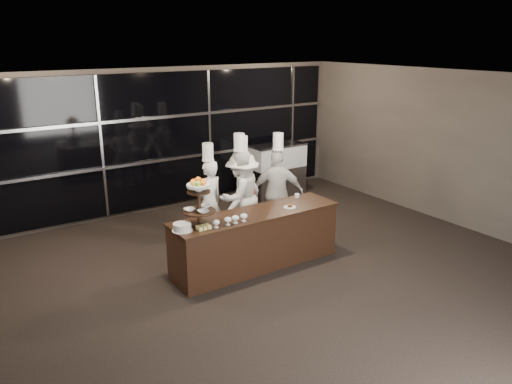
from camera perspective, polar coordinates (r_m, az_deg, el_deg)
room at (r=6.52m, az=6.23°, el=-1.39°), size 10.00×10.00×10.00m
window_wall at (r=10.65m, az=-11.10°, el=5.74°), size 8.60×0.10×2.80m
buffet_counter at (r=8.06m, az=0.00°, el=-5.41°), size 2.84×0.74×0.92m
display_stand at (r=7.28m, az=-6.55°, el=-0.72°), size 0.48×0.48×0.74m
compotes at (r=7.39m, az=-2.89°, el=-3.11°), size 0.59×0.11×0.12m
layer_cake at (r=7.23m, az=-8.44°, el=-4.00°), size 0.30×0.30×0.11m
pastry_squares at (r=7.26m, az=-6.01°, el=-4.03°), size 0.19×0.13×0.05m
small_plate at (r=8.14m, az=3.88°, el=-1.68°), size 0.20×0.20×0.05m
chef_cup at (r=8.65m, az=4.72°, el=-0.41°), size 0.08×0.08×0.07m
display_case at (r=11.55m, az=2.48°, el=2.79°), size 1.30×0.57×1.24m
chef_a at (r=8.82m, az=-5.36°, el=-1.08°), size 0.63×0.49×1.85m
chef_b at (r=8.88m, az=-1.87°, el=-0.51°), size 0.91×0.76×2.00m
chef_c at (r=8.95m, az=-1.54°, el=-0.57°), size 1.22×1.02×1.94m
chef_d at (r=9.21m, az=2.47°, el=-0.01°), size 1.02×0.88×1.95m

